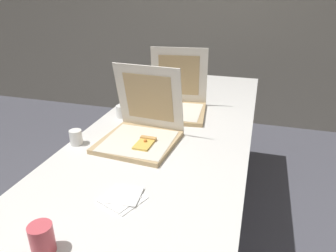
{
  "coord_description": "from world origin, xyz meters",
  "views": [
    {
      "loc": [
        0.43,
        -0.93,
        1.45
      ],
      "look_at": [
        0.02,
        0.44,
        0.82
      ],
      "focal_mm": 33.41,
      "sensor_mm": 36.0,
      "label": 1
    }
  ],
  "objects_px": {
    "pizza_box_middle": "(176,103)",
    "cup_white_mid": "(121,112)",
    "cup_printed_front": "(42,239)",
    "napkin_pile": "(123,198)",
    "pizza_box_front": "(141,132)",
    "cup_white_near_left": "(76,137)",
    "table": "(173,132)",
    "cup_white_far": "(155,94)"
  },
  "relations": [
    {
      "from": "pizza_box_front",
      "to": "cup_white_mid",
      "type": "xyz_separation_m",
      "value": [
        -0.22,
        0.26,
        -0.02
      ]
    },
    {
      "from": "pizza_box_front",
      "to": "cup_printed_front",
      "type": "height_order",
      "value": "pizza_box_front"
    },
    {
      "from": "pizza_box_front",
      "to": "cup_white_far",
      "type": "height_order",
      "value": "pizza_box_front"
    },
    {
      "from": "cup_white_far",
      "to": "cup_white_near_left",
      "type": "height_order",
      "value": "same"
    },
    {
      "from": "pizza_box_middle",
      "to": "cup_white_mid",
      "type": "distance_m",
      "value": 0.33
    },
    {
      "from": "pizza_box_middle",
      "to": "cup_printed_front",
      "type": "height_order",
      "value": "pizza_box_middle"
    },
    {
      "from": "cup_printed_front",
      "to": "cup_white_near_left",
      "type": "bearing_deg",
      "value": 113.78
    },
    {
      "from": "pizza_box_middle",
      "to": "cup_white_far",
      "type": "distance_m",
      "value": 0.27
    },
    {
      "from": "cup_printed_front",
      "to": "napkin_pile",
      "type": "xyz_separation_m",
      "value": [
        0.12,
        0.29,
        -0.04
      ]
    },
    {
      "from": "cup_printed_front",
      "to": "cup_white_far",
      "type": "bearing_deg",
      "value": 94.99
    },
    {
      "from": "cup_white_mid",
      "to": "napkin_pile",
      "type": "height_order",
      "value": "cup_white_mid"
    },
    {
      "from": "table",
      "to": "cup_white_mid",
      "type": "relative_size",
      "value": 30.59
    },
    {
      "from": "pizza_box_middle",
      "to": "cup_printed_front",
      "type": "xyz_separation_m",
      "value": [
        -0.08,
        -1.17,
        -0.01
      ]
    },
    {
      "from": "pizza_box_front",
      "to": "cup_white_near_left",
      "type": "distance_m",
      "value": 0.31
    },
    {
      "from": "pizza_box_middle",
      "to": "napkin_pile",
      "type": "bearing_deg",
      "value": -94.71
    },
    {
      "from": "pizza_box_front",
      "to": "cup_white_far",
      "type": "distance_m",
      "value": 0.63
    },
    {
      "from": "table",
      "to": "cup_white_far",
      "type": "distance_m",
      "value": 0.44
    },
    {
      "from": "cup_white_mid",
      "to": "cup_printed_front",
      "type": "relative_size",
      "value": 0.79
    },
    {
      "from": "table",
      "to": "napkin_pile",
      "type": "relative_size",
      "value": 12.59
    },
    {
      "from": "cup_white_far",
      "to": "napkin_pile",
      "type": "distance_m",
      "value": 1.09
    },
    {
      "from": "table",
      "to": "cup_white_near_left",
      "type": "distance_m",
      "value": 0.54
    },
    {
      "from": "table",
      "to": "pizza_box_front",
      "type": "relative_size",
      "value": 5.82
    },
    {
      "from": "cup_white_mid",
      "to": "cup_printed_front",
      "type": "distance_m",
      "value": 1.02
    },
    {
      "from": "pizza_box_front",
      "to": "cup_white_mid",
      "type": "height_order",
      "value": "pizza_box_front"
    },
    {
      "from": "cup_printed_front",
      "to": "napkin_pile",
      "type": "bearing_deg",
      "value": 67.78
    },
    {
      "from": "pizza_box_middle",
      "to": "napkin_pile",
      "type": "height_order",
      "value": "pizza_box_middle"
    },
    {
      "from": "table",
      "to": "cup_printed_front",
      "type": "relative_size",
      "value": 24.17
    },
    {
      "from": "cup_white_mid",
      "to": "cup_white_near_left",
      "type": "xyz_separation_m",
      "value": [
        -0.07,
        -0.37,
        0.0
      ]
    },
    {
      "from": "cup_white_near_left",
      "to": "napkin_pile",
      "type": "height_order",
      "value": "cup_white_near_left"
    },
    {
      "from": "pizza_box_front",
      "to": "cup_printed_front",
      "type": "bearing_deg",
      "value": -86.86
    },
    {
      "from": "pizza_box_middle",
      "to": "cup_white_far",
      "type": "relative_size",
      "value": 5.46
    },
    {
      "from": "napkin_pile",
      "to": "pizza_box_front",
      "type": "bearing_deg",
      "value": 102.51
    },
    {
      "from": "cup_white_near_left",
      "to": "pizza_box_front",
      "type": "bearing_deg",
      "value": 21.09
    },
    {
      "from": "cup_white_near_left",
      "to": "pizza_box_middle",
      "type": "bearing_deg",
      "value": 57.32
    },
    {
      "from": "pizza_box_front",
      "to": "napkin_pile",
      "type": "distance_m",
      "value": 0.46
    },
    {
      "from": "table",
      "to": "cup_white_far",
      "type": "relative_size",
      "value": 30.59
    },
    {
      "from": "pizza_box_middle",
      "to": "cup_white_mid",
      "type": "relative_size",
      "value": 5.46
    },
    {
      "from": "pizza_box_front",
      "to": "cup_white_mid",
      "type": "relative_size",
      "value": 5.26
    },
    {
      "from": "cup_white_far",
      "to": "napkin_pile",
      "type": "height_order",
      "value": "cup_white_far"
    },
    {
      "from": "cup_printed_front",
      "to": "pizza_box_front",
      "type": "bearing_deg",
      "value": 88.57
    },
    {
      "from": "cup_white_far",
      "to": "cup_white_near_left",
      "type": "relative_size",
      "value": 1.0
    },
    {
      "from": "cup_printed_front",
      "to": "napkin_pile",
      "type": "relative_size",
      "value": 0.52
    }
  ]
}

